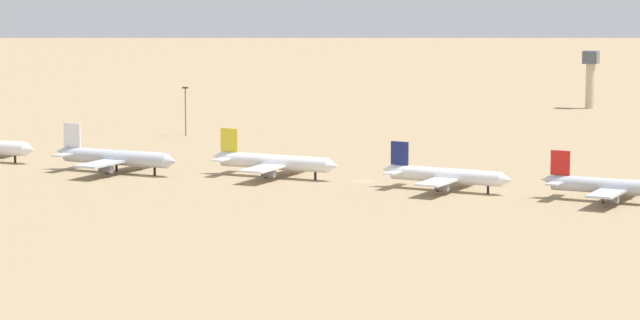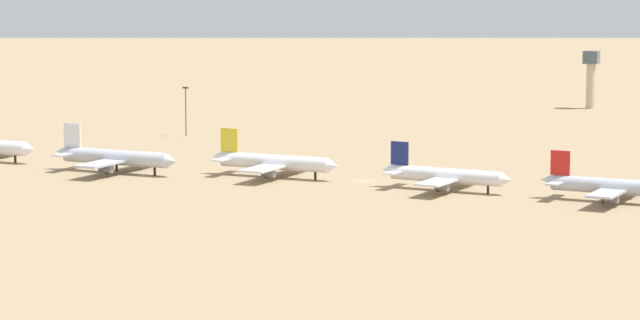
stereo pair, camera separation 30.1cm
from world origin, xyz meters
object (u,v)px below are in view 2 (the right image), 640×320
at_px(parked_jet_yellow_3, 274,162).
at_px(parked_jet_red_5, 611,186).
at_px(parked_jet_navy_4, 445,176).
at_px(control_tower, 591,74).
at_px(light_pole_west, 186,107).
at_px(parked_jet_white_2, 115,157).

distance_m(parked_jet_yellow_3, parked_jet_red_5, 84.00).
bearing_deg(parked_jet_navy_4, control_tower, 98.42).
height_order(parked_jet_yellow_3, control_tower, control_tower).
relative_size(control_tower, light_pole_west, 1.38).
height_order(parked_jet_white_2, parked_jet_yellow_3, parked_jet_white_2).
bearing_deg(control_tower, parked_jet_yellow_3, -100.15).
bearing_deg(parked_jet_red_5, parked_jet_navy_4, -178.48).
height_order(control_tower, light_pole_west, control_tower).
distance_m(parked_jet_white_2, parked_jet_red_5, 123.43).
relative_size(parked_jet_yellow_3, parked_jet_red_5, 1.06).
bearing_deg(parked_jet_navy_4, light_pole_west, 150.75).
relative_size(parked_jet_yellow_3, parked_jet_navy_4, 1.07).
xyz_separation_m(parked_jet_white_2, parked_jet_yellow_3, (39.67, 8.07, -0.14)).
xyz_separation_m(parked_jet_white_2, light_pole_west, (-19.60, 76.29, 4.70)).
distance_m(parked_jet_white_2, light_pole_west, 78.91).
height_order(parked_jet_white_2, light_pole_west, light_pole_west).
bearing_deg(parked_jet_yellow_3, parked_jet_navy_4, -2.22).
bearing_deg(control_tower, light_pole_west, -126.38).
bearing_deg(parked_jet_yellow_3, control_tower, 83.26).
bearing_deg(parked_jet_red_5, light_pole_west, 156.98).
height_order(parked_jet_navy_4, light_pole_west, light_pole_west).
bearing_deg(parked_jet_red_5, parked_jet_yellow_3, -179.87).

